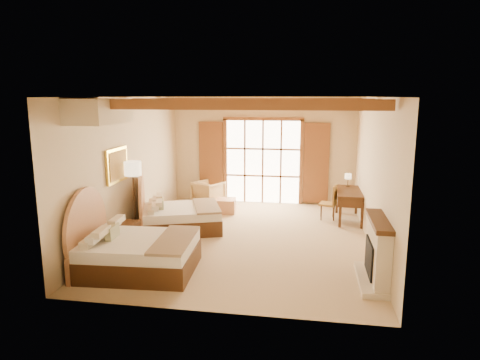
% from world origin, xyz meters
% --- Properties ---
extents(floor, '(7.00, 7.00, 0.00)m').
position_xyz_m(floor, '(0.00, 0.00, 0.00)').
color(floor, '#CCB58B').
rests_on(floor, ground).
extents(wall_back, '(5.50, 0.00, 5.50)m').
position_xyz_m(wall_back, '(0.00, 3.50, 1.60)').
color(wall_back, beige).
rests_on(wall_back, ground).
extents(wall_left, '(0.00, 7.00, 7.00)m').
position_xyz_m(wall_left, '(-2.75, 0.00, 1.60)').
color(wall_left, beige).
rests_on(wall_left, ground).
extents(wall_right, '(0.00, 7.00, 7.00)m').
position_xyz_m(wall_right, '(2.75, 0.00, 1.60)').
color(wall_right, beige).
rests_on(wall_right, ground).
extents(ceiling, '(7.00, 7.00, 0.00)m').
position_xyz_m(ceiling, '(0.00, 0.00, 3.20)').
color(ceiling, '#B67031').
rests_on(ceiling, ground).
extents(ceiling_beams, '(5.39, 4.60, 0.18)m').
position_xyz_m(ceiling_beams, '(0.00, 0.00, 3.08)').
color(ceiling_beams, brown).
rests_on(ceiling_beams, ceiling).
extents(french_doors, '(3.95, 0.08, 2.60)m').
position_xyz_m(french_doors, '(0.00, 3.44, 1.25)').
color(french_doors, white).
rests_on(french_doors, ground).
extents(fireplace, '(0.46, 1.40, 1.16)m').
position_xyz_m(fireplace, '(2.60, -2.00, 0.51)').
color(fireplace, beige).
rests_on(fireplace, ground).
extents(painting, '(0.06, 0.95, 0.75)m').
position_xyz_m(painting, '(-2.70, -0.75, 1.75)').
color(painting, gold).
rests_on(painting, wall_left).
extents(canopy_valance, '(0.70, 1.40, 0.45)m').
position_xyz_m(canopy_valance, '(-2.40, -2.00, 2.95)').
color(canopy_valance, beige).
rests_on(canopy_valance, ceiling).
extents(bed_near, '(2.16, 1.68, 1.37)m').
position_xyz_m(bed_near, '(-1.85, -2.20, 0.41)').
color(bed_near, '#402013').
rests_on(bed_near, floor).
extents(bed_far, '(2.35, 1.98, 1.25)m').
position_xyz_m(bed_far, '(-1.81, 0.33, 0.38)').
color(bed_far, '#402013').
rests_on(bed_far, floor).
extents(nightstand, '(0.48, 0.48, 0.56)m').
position_xyz_m(nightstand, '(-2.45, -1.02, 0.28)').
color(nightstand, '#402013').
rests_on(nightstand, floor).
extents(floor_lamp, '(0.38, 0.38, 1.79)m').
position_xyz_m(floor_lamp, '(-2.50, -0.41, 1.52)').
color(floor_lamp, '#3B2A1A').
rests_on(floor_lamp, floor).
extents(armchair, '(1.05, 1.06, 0.72)m').
position_xyz_m(armchair, '(-1.57, 2.89, 0.36)').
color(armchair, tan).
rests_on(armchair, floor).
extents(ottoman, '(0.58, 0.58, 0.39)m').
position_xyz_m(ottoman, '(-0.88, 2.08, 0.20)').
color(ottoman, tan).
rests_on(ottoman, floor).
extents(desk, '(0.70, 1.51, 0.80)m').
position_xyz_m(desk, '(2.46, 1.87, 0.43)').
color(desk, '#402013').
rests_on(desk, floor).
extents(desk_chair, '(0.50, 0.49, 0.92)m').
position_xyz_m(desk_chair, '(1.93, 1.90, 0.29)').
color(desk_chair, olive).
rests_on(desk_chair, floor).
extents(desk_lamp, '(0.18, 0.18, 0.35)m').
position_xyz_m(desk_lamp, '(2.45, 2.40, 1.07)').
color(desk_lamp, '#3B2A1A').
rests_on(desk_lamp, desk).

